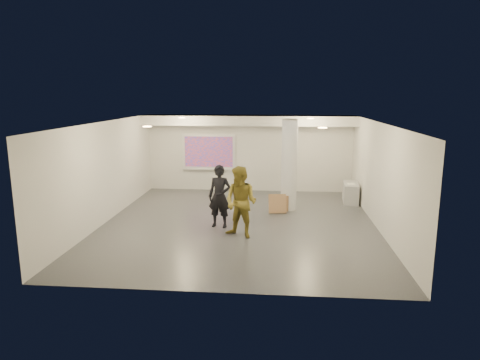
# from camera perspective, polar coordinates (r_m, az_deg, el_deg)

# --- Properties ---
(floor) EXTENTS (8.00, 9.00, 0.01)m
(floor) POSITION_cam_1_polar(r_m,az_deg,el_deg) (12.77, -0.16, -5.86)
(floor) COLOR #33363A
(floor) RESTS_ON ground
(ceiling) EXTENTS (8.00, 9.00, 0.01)m
(ceiling) POSITION_cam_1_polar(r_m,az_deg,el_deg) (12.22, -0.17, 7.69)
(ceiling) COLOR white
(ceiling) RESTS_ON floor
(wall_back) EXTENTS (8.00, 0.01, 3.00)m
(wall_back) POSITION_cam_1_polar(r_m,az_deg,el_deg) (16.84, 1.24, 3.59)
(wall_back) COLOR silver
(wall_back) RESTS_ON floor
(wall_front) EXTENTS (8.00, 0.01, 3.00)m
(wall_front) POSITION_cam_1_polar(r_m,az_deg,el_deg) (8.06, -3.10, -5.14)
(wall_front) COLOR silver
(wall_front) RESTS_ON floor
(wall_left) EXTENTS (0.01, 9.00, 3.00)m
(wall_left) POSITION_cam_1_polar(r_m,az_deg,el_deg) (13.38, -17.49, 1.01)
(wall_left) COLOR silver
(wall_left) RESTS_ON floor
(wall_right) EXTENTS (0.01, 9.00, 3.00)m
(wall_right) POSITION_cam_1_polar(r_m,az_deg,el_deg) (12.69, 18.13, 0.43)
(wall_right) COLOR silver
(wall_right) RESTS_ON floor
(soffit_band) EXTENTS (8.00, 1.10, 0.36)m
(soffit_band) POSITION_cam_1_polar(r_m,az_deg,el_deg) (16.16, 1.13, 7.97)
(soffit_band) COLOR silver
(soffit_band) RESTS_ON ceiling
(downlight_nw) EXTENTS (0.22, 0.22, 0.02)m
(downlight_nw) POSITION_cam_1_polar(r_m,az_deg,el_deg) (15.04, -7.74, 8.22)
(downlight_nw) COLOR #FFC87E
(downlight_nw) RESTS_ON ceiling
(downlight_ne) EXTENTS (0.22, 0.22, 0.02)m
(downlight_ne) POSITION_cam_1_polar(r_m,az_deg,el_deg) (14.71, 9.40, 8.10)
(downlight_ne) COLOR #FFC87E
(downlight_ne) RESTS_ON ceiling
(downlight_sw) EXTENTS (0.22, 0.22, 0.02)m
(downlight_sw) POSITION_cam_1_polar(r_m,az_deg,el_deg) (11.18, -12.28, 6.98)
(downlight_sw) COLOR #FFC87E
(downlight_sw) RESTS_ON ceiling
(downlight_se) EXTENTS (0.22, 0.22, 0.02)m
(downlight_se) POSITION_cam_1_polar(r_m,az_deg,el_deg) (10.73, 10.95, 6.86)
(downlight_se) COLOR #FFC87E
(downlight_se) RESTS_ON ceiling
(column) EXTENTS (0.52, 0.52, 3.00)m
(column) POSITION_cam_1_polar(r_m,az_deg,el_deg) (14.14, 6.58, 2.01)
(column) COLOR silver
(column) RESTS_ON floor
(projection_screen) EXTENTS (2.10, 0.13, 1.42)m
(projection_screen) POSITION_cam_1_polar(r_m,az_deg,el_deg) (16.97, -4.18, 3.72)
(projection_screen) COLOR silver
(projection_screen) RESTS_ON wall_back
(credenza) EXTENTS (0.59, 1.22, 0.69)m
(credenza) POSITION_cam_1_polar(r_m,az_deg,el_deg) (15.68, 14.52, -1.65)
(credenza) COLOR #9FA1A4
(credenza) RESTS_ON floor
(papers_stack) EXTENTS (0.25, 0.32, 0.02)m
(papers_stack) POSITION_cam_1_polar(r_m,az_deg,el_deg) (15.45, 14.60, -0.51)
(papers_stack) COLOR white
(papers_stack) RESTS_ON credenza
(cardboard_back) EXTENTS (0.48, 0.13, 0.52)m
(cardboard_back) POSITION_cam_1_polar(r_m,az_deg,el_deg) (14.12, 5.52, -3.12)
(cardboard_back) COLOR #946C47
(cardboard_back) RESTS_ON floor
(cardboard_front) EXTENTS (0.60, 0.33, 0.61)m
(cardboard_front) POSITION_cam_1_polar(r_m,az_deg,el_deg) (13.90, 5.00, -3.17)
(cardboard_front) COLOR #946C47
(cardboard_front) RESTS_ON floor
(woman) EXTENTS (0.72, 0.54, 1.81)m
(woman) POSITION_cam_1_polar(r_m,az_deg,el_deg) (12.28, -2.74, -2.20)
(woman) COLOR black
(woman) RESTS_ON floor
(man) EXTENTS (1.15, 1.05, 1.92)m
(man) POSITION_cam_1_polar(r_m,az_deg,el_deg) (11.39, 0.13, -2.98)
(man) COLOR olive
(man) RESTS_ON floor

